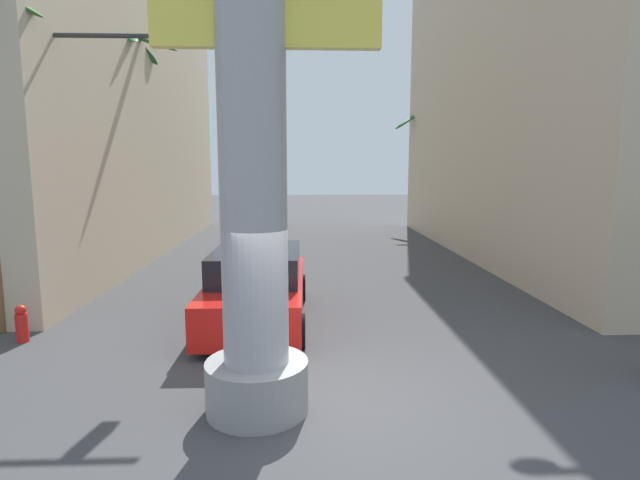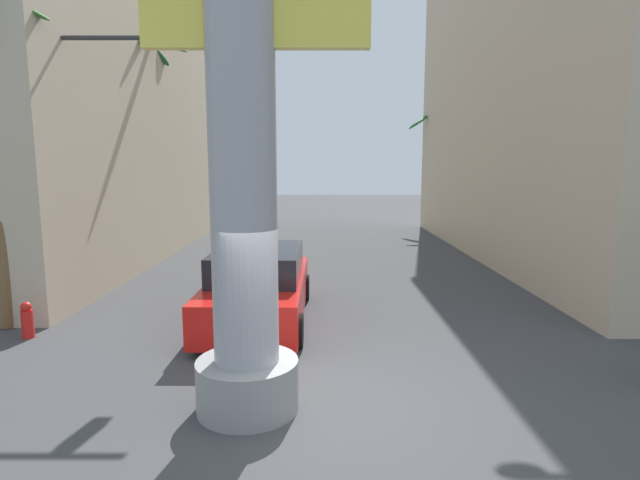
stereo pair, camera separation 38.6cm
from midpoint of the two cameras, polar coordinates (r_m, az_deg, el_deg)
name	(u,v)px [view 2 (the right image)]	position (r m, az deg, el deg)	size (l,w,h in m)	color
ground_plane	(320,266)	(16.80, 0.68, -2.95)	(85.15, 85.15, 0.00)	#424244
building_left	(79,101)	(21.85, -25.40, 14.13)	(7.55, 19.98, 11.56)	#C6B293
building_right	(582,66)	(20.99, 28.22, 17.09)	(7.56, 18.64, 13.63)	#C6B293
neon_sign_pole	(242,81)	(6.59, -7.21, 17.59)	(3.18, 1.39, 9.99)	#9E9EA3
street_lamp	(559,107)	(14.00, 26.36, 13.47)	(2.85, 0.28, 7.87)	#59595E
traffic_light_mast	(110,119)	(12.19, -22.07, 12.68)	(5.36, 0.32, 6.16)	#333333
car_lead	(259,287)	(10.85, -5.98, -5.33)	(2.11, 4.77, 1.56)	black
palm_tree_mid_left	(143,129)	(18.23, -18.98, 11.92)	(3.24, 3.06, 7.65)	brown
palm_tree_far_right	(437,150)	(27.75, 13.62, 10.01)	(3.19, 3.41, 6.27)	brown
fire_hydrant	(28,320)	(11.21, -29.58, -7.97)	(0.22, 0.22, 0.72)	red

